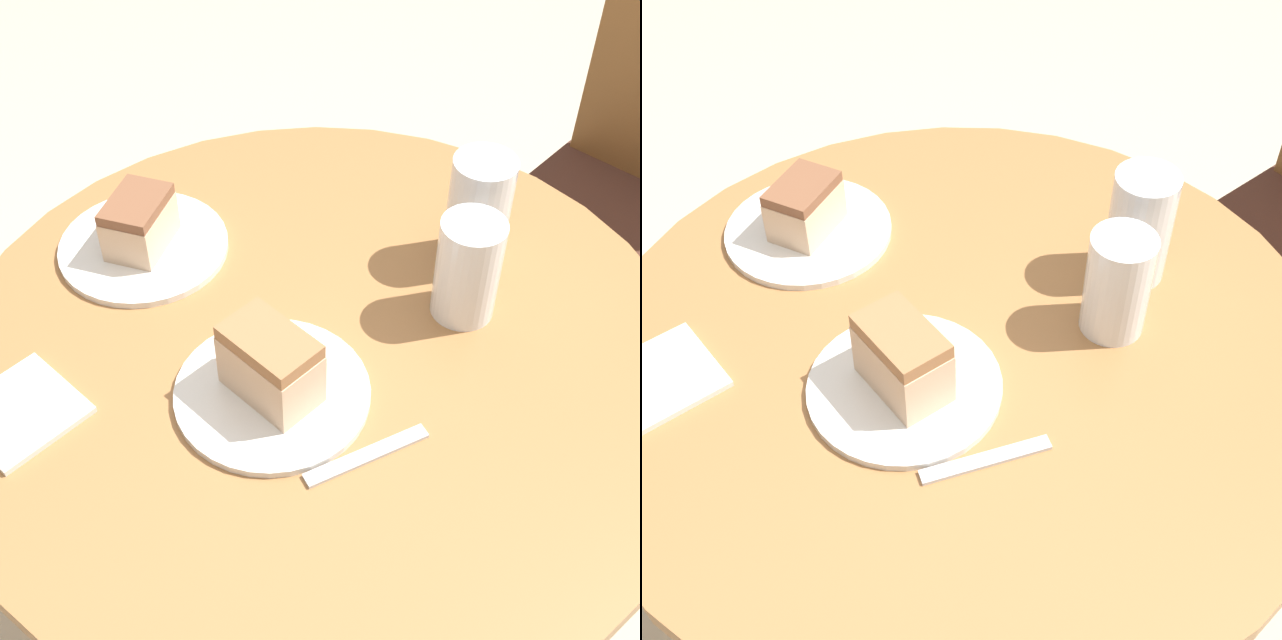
# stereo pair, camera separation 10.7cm
# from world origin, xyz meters

# --- Properties ---
(ground_plane) EXTENTS (8.00, 8.00, 0.00)m
(ground_plane) POSITION_xyz_m (0.00, 0.00, 0.00)
(ground_plane) COLOR beige
(table) EXTENTS (0.93, 0.93, 0.72)m
(table) POSITION_xyz_m (0.00, 0.00, 0.55)
(table) COLOR #9E6B3D
(table) RESTS_ON ground_plane
(chair) EXTENTS (0.43, 0.42, 0.98)m
(chair) POSITION_xyz_m (0.03, 0.82, 0.51)
(chair) COLOR brown
(chair) RESTS_ON ground_plane
(plate_near) EXTENTS (0.23, 0.23, 0.01)m
(plate_near) POSITION_xyz_m (0.02, -0.10, 0.73)
(plate_near) COLOR silver
(plate_near) RESTS_ON table
(plate_far) EXTENTS (0.23, 0.23, 0.01)m
(plate_far) POSITION_xyz_m (-0.29, -0.04, 0.73)
(plate_far) COLOR silver
(plate_far) RESTS_ON table
(cake_slice_near) EXTENTS (0.11, 0.07, 0.09)m
(cake_slice_near) POSITION_xyz_m (0.02, -0.10, 0.78)
(cake_slice_near) COLOR beige
(cake_slice_near) RESTS_ON plate_near
(cake_slice_far) EXTENTS (0.11, 0.12, 0.08)m
(cake_slice_far) POSITION_xyz_m (-0.29, -0.04, 0.77)
(cake_slice_far) COLOR beige
(cake_slice_far) RESTS_ON plate_far
(glass_lemonade) EXTENTS (0.08, 0.08, 0.14)m
(glass_lemonade) POSITION_xyz_m (0.09, 0.17, 0.79)
(glass_lemonade) COLOR silver
(glass_lemonade) RESTS_ON table
(glass_water) EXTENTS (0.08, 0.08, 0.16)m
(glass_water) POSITION_xyz_m (0.04, 0.26, 0.79)
(glass_water) COLOR silver
(glass_water) RESTS_ON table
(napkin_stack) EXTENTS (0.13, 0.13, 0.01)m
(napkin_stack) POSITION_xyz_m (-0.17, -0.32, 0.73)
(napkin_stack) COLOR silver
(napkin_stack) RESTS_ON table
(fork) EXTENTS (0.07, 0.15, 0.00)m
(fork) POSITION_xyz_m (0.16, -0.09, 0.73)
(fork) COLOR silver
(fork) RESTS_ON table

